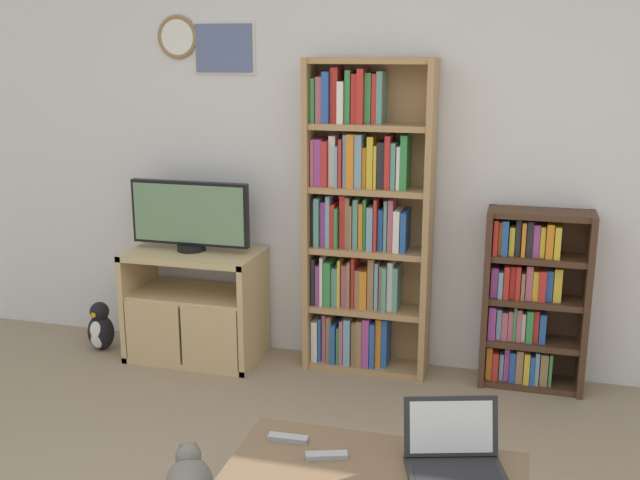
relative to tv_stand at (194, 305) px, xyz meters
name	(u,v)px	position (x,y,z in m)	size (l,w,h in m)	color
wall_back	(372,158)	(1.08, 0.31, 0.95)	(5.65, 0.09, 2.60)	silver
tv_stand	(194,305)	(0.00, 0.00, 0.00)	(0.84, 0.49, 0.71)	tan
television	(190,216)	(-0.02, 0.04, 0.58)	(0.78, 0.18, 0.44)	black
bookshelf_tall	(362,223)	(1.06, 0.15, 0.57)	(0.76, 0.27, 1.91)	tan
bookshelf_short	(529,300)	(2.07, 0.16, 0.17)	(0.59, 0.25, 1.07)	#472D1E
coffee_table	(376,479)	(1.53, -1.73, 0.04)	(1.10, 0.52, 0.44)	brown
laptop	(454,453)	(1.81, -1.65, 0.15)	(0.42, 0.36, 0.24)	#232326
remote_near_laptop	(327,456)	(1.33, -1.71, 0.10)	(0.17, 0.09, 0.02)	#99999E
remote_far_from_laptop	(288,438)	(1.15, -1.62, 0.10)	(0.16, 0.05, 0.02)	#99999E
penguin_figurine	(100,328)	(-0.67, -0.05, -0.21)	(0.18, 0.16, 0.33)	black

